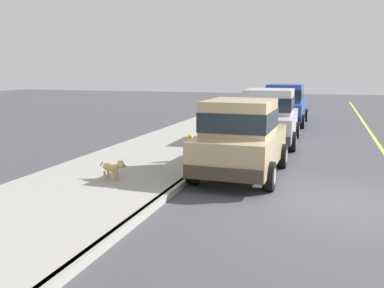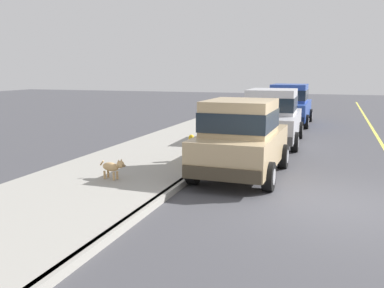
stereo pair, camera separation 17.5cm
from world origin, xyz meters
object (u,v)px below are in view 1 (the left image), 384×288
object	(u,v)px
dog_tan	(113,167)
car_silver_sedan	(269,116)
car_tan_hatchback	(241,137)
car_blue_sedan	(285,104)
fire_hydrant	(190,149)

from	to	relation	value
dog_tan	car_silver_sedan	bearing A→B (deg)	69.06
car_tan_hatchback	car_silver_sedan	bearing A→B (deg)	89.78
car_silver_sedan	car_tan_hatchback	bearing A→B (deg)	-90.22
car_blue_sedan	car_silver_sedan	bearing A→B (deg)	-90.09
car_blue_sedan	dog_tan	bearing A→B (deg)	-101.75
fire_hydrant	dog_tan	bearing A→B (deg)	-113.46
fire_hydrant	car_silver_sedan	bearing A→B (deg)	70.50
car_tan_hatchback	dog_tan	size ratio (longest dim) A/B	5.12
car_blue_sedan	fire_hydrant	size ratio (longest dim) A/B	6.35
car_silver_sedan	dog_tan	bearing A→B (deg)	-110.94
car_tan_hatchback	car_blue_sedan	xyz separation A→B (m)	(0.03, 10.66, 0.01)
car_tan_hatchback	fire_hydrant	world-z (taller)	car_tan_hatchback
car_silver_sedan	dog_tan	size ratio (longest dim) A/B	6.21
car_silver_sedan	car_blue_sedan	size ratio (longest dim) A/B	1.01
dog_tan	fire_hydrant	distance (m)	2.62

